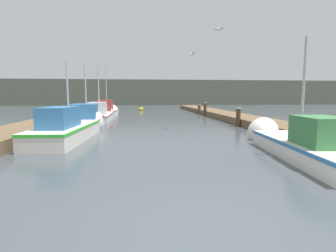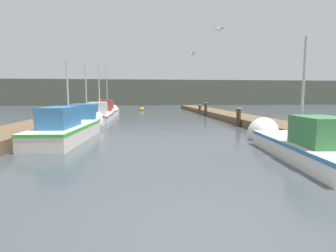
{
  "view_description": "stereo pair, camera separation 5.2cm",
  "coord_description": "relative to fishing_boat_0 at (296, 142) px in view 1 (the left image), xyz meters",
  "views": [
    {
      "loc": [
        -0.88,
        -3.32,
        1.88
      ],
      "look_at": [
        0.41,
        8.77,
        0.47
      ],
      "focal_mm": 28.0,
      "sensor_mm": 36.0,
      "label": 1
    },
    {
      "loc": [
        -0.83,
        -3.33,
        1.88
      ],
      "look_at": [
        0.41,
        8.77,
        0.47
      ],
      "focal_mm": 28.0,
      "sensor_mm": 36.0,
      "label": 2
    }
  ],
  "objects": [
    {
      "name": "fishing_boat_2",
      "position": [
        -8.14,
        8.42,
        0.07
      ],
      "size": [
        1.98,
        5.7,
        4.31
      ],
      "rotation": [
        0.0,
        0.0,
        0.05
      ],
      "color": "silver",
      "rests_on": "ground_plane"
    },
    {
      "name": "fishing_boat_1",
      "position": [
        -8.01,
        4.27,
        0.07
      ],
      "size": [
        2.0,
        6.58,
        3.77
      ],
      "rotation": [
        0.0,
        0.0,
        -0.06
      ],
      "color": "silver",
      "rests_on": "ground_plane"
    },
    {
      "name": "mooring_piling_2",
      "position": [
        1.1,
        16.19,
        0.24
      ],
      "size": [
        0.32,
        0.32,
        1.25
      ],
      "color": "#473523",
      "rests_on": "ground_plane"
    },
    {
      "name": "fishing_boat_4",
      "position": [
        -8.03,
        17.29,
        0.06
      ],
      "size": [
        1.73,
        5.31,
        4.95
      ],
      "rotation": [
        0.0,
        0.0,
        -0.04
      ],
      "color": "silver",
      "rests_on": "ground_plane"
    },
    {
      "name": "fishing_boat_3",
      "position": [
        -8.09,
        13.14,
        0.02
      ],
      "size": [
        1.8,
        5.82,
        4.67
      ],
      "rotation": [
        0.0,
        0.0,
        0.01
      ],
      "color": "silver",
      "rests_on": "ground_plane"
    },
    {
      "name": "ground_plane",
      "position": [
        -4.08,
        -4.45,
        -0.4
      ],
      "size": [
        200.0,
        200.0,
        0.0
      ],
      "color": "#3D4449"
    },
    {
      "name": "channel_buoy",
      "position": [
        -4.85,
        25.35,
        -0.23
      ],
      "size": [
        0.6,
        0.6,
        1.1
      ],
      "color": "gold",
      "rests_on": "ground_plane"
    },
    {
      "name": "fishing_boat_0",
      "position": [
        0.0,
        0.0,
        0.0
      ],
      "size": [
        2.06,
        6.18,
        4.06
      ],
      "rotation": [
        0.0,
        0.0,
        -0.1
      ],
      "color": "silver",
      "rests_on": "ground_plane"
    },
    {
      "name": "mooring_piling_0",
      "position": [
        1.2,
        19.05,
        0.1
      ],
      "size": [
        0.32,
        0.32,
        0.98
      ],
      "color": "#473523",
      "rests_on": "ground_plane"
    },
    {
      "name": "seagull_1",
      "position": [
        -2.09,
        6.66,
        3.76
      ],
      "size": [
        0.31,
        0.56,
        0.12
      ],
      "rotation": [
        0.0,
        0.0,
        1.86
      ],
      "color": "white"
    },
    {
      "name": "dock_right",
      "position": [
        2.25,
        11.55,
        -0.17
      ],
      "size": [
        2.26,
        40.0,
        0.46
      ],
      "color": "brown",
      "rests_on": "ground_plane"
    },
    {
      "name": "mooring_piling_1",
      "position": [
        0.99,
        7.59,
        0.18
      ],
      "size": [
        0.31,
        0.31,
        1.14
      ],
      "color": "#473523",
      "rests_on": "ground_plane"
    },
    {
      "name": "seagull_lead",
      "position": [
        -0.99,
        5.47,
        4.8
      ],
      "size": [
        0.47,
        0.48,
        0.12
      ],
      "rotation": [
        0.0,
        0.0,
        2.33
      ],
      "color": "white"
    },
    {
      "name": "dock_left",
      "position": [
        -10.42,
        11.55,
        -0.17
      ],
      "size": [
        2.26,
        40.0,
        0.46
      ],
      "color": "brown",
      "rests_on": "ground_plane"
    },
    {
      "name": "distant_shore_ridge",
      "position": [
        -4.08,
        52.48,
        2.13
      ],
      "size": [
        120.0,
        16.0,
        5.05
      ],
      "color": "#565B4C",
      "rests_on": "ground_plane"
    }
  ]
}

